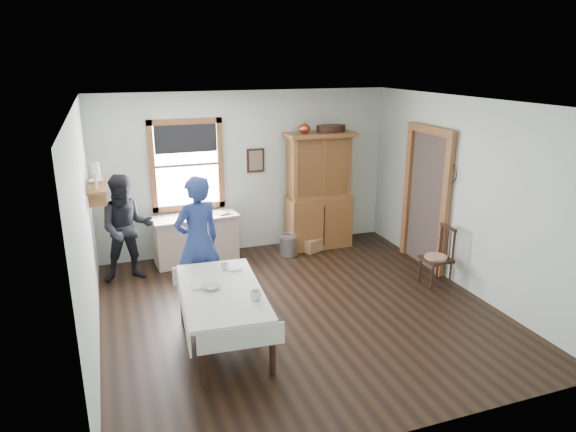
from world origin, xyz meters
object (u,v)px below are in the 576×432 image
Objects in this scene: woman_blue at (198,246)px; spindle_chair at (436,256)px; dining_table at (223,317)px; wicker_basket at (312,244)px; china_hutch at (319,191)px; figure_dark at (127,232)px; work_counter at (196,239)px; pail at (288,246)px.

spindle_chair is at bearing 151.40° from woman_blue.
dining_table is 4.77× the size of wicker_basket.
woman_blue is (-2.38, -1.53, -0.18)m from china_hutch.
dining_table is 1.24m from woman_blue.
wicker_basket is 3.11m from figure_dark.
china_hutch is at bearing 8.06° from figure_dark.
china_hutch is 3.60m from dining_table.
work_counter is 0.68× the size of china_hutch.
pail is 0.19× the size of woman_blue.
woman_blue is 1.43m from figure_dark.
china_hutch is 1.09m from pail.
china_hutch reaches higher than dining_table.
wicker_basket is at bearing 49.33° from dining_table.
dining_table is 3.33m from spindle_chair.
pail is 0.87× the size of wicker_basket.
dining_table is 2.50m from figure_dark.
work_counter is at bearing -179.24° from china_hutch.
dining_table is at bearing -98.05° from work_counter.
dining_table reaches higher than pail.
pail is at bearing 55.48° from dining_table.
dining_table is at bearing -171.82° from spindle_chair.
china_hutch reaches higher than woman_blue.
wicker_basket is at bearing 6.04° from pail.
figure_dark is at bearing -72.42° from woman_blue.
spindle_chair reaches higher than wicker_basket.
work_counter is 0.83× the size of woman_blue.
spindle_chair is 2.26m from wicker_basket.
spindle_chair reaches higher than pail.
woman_blue is (-0.06, 1.14, 0.47)m from dining_table.
work_counter is 2.00m from wicker_basket.
spindle_chair is 0.55× the size of woman_blue.
pail is 2.65m from figure_dark.
wicker_basket is 0.25× the size of figure_dark.
china_hutch reaches higher than figure_dark.
china_hutch is 1.35× the size of figure_dark.
figure_dark is (-4.19, 1.72, 0.30)m from spindle_chair.
spindle_chair is 4.54m from figure_dark.
china_hutch is (2.16, 0.01, 0.62)m from work_counter.
dining_table is at bearing -130.39° from china_hutch.
dining_table is at bearing -130.67° from wicker_basket.
work_counter is 0.78× the size of dining_table.
pail reaches higher than wicker_basket.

